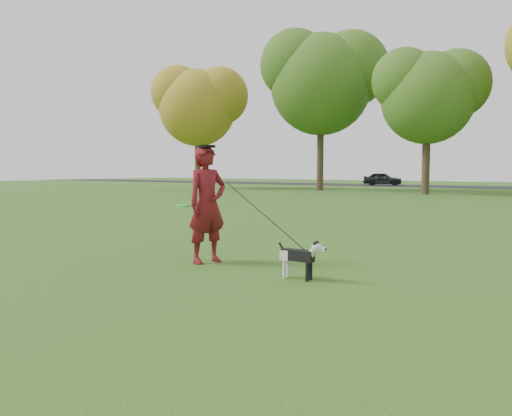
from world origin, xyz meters
The scene contains 6 objects.
ground centered at (0.00, 0.00, 0.00)m, with size 120.00×120.00×0.00m, color #285116.
man centered at (-0.76, 0.34, 0.97)m, with size 0.71×0.46×1.94m, color #5F120D.
dog centered at (1.17, 0.06, 0.36)m, with size 0.77×0.15×0.58m.
car_left centered at (-11.89, 40.00, 0.63)m, with size 1.43×3.57×1.21m, color black.
man_held_items centered at (0.47, 0.17, 0.88)m, with size 2.54×0.42×1.56m.
tree_row centered at (-1.43, 26.07, 7.41)m, with size 51.74×8.86×12.01m.
Camera 1 is at (4.50, -6.05, 1.56)m, focal length 35.00 mm.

